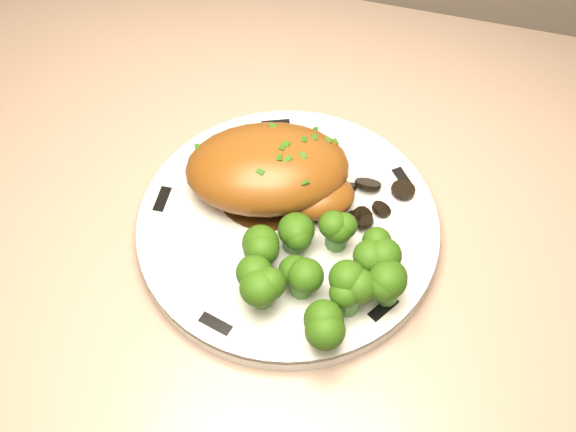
% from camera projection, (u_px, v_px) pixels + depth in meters
% --- Properties ---
extents(counter, '(2.10, 0.69, 1.03)m').
position_uv_depth(counter, '(511.00, 407.00, 1.09)').
color(counter, brown).
rests_on(counter, ground).
extents(plate, '(0.33, 0.33, 0.02)m').
position_uv_depth(plate, '(288.00, 227.00, 0.73)').
color(plate, silver).
rests_on(plate, counter).
extents(rim_accent_0, '(0.03, 0.03, 0.00)m').
position_uv_depth(rim_accent_0, '(403.00, 179.00, 0.75)').
color(rim_accent_0, black).
rests_on(rim_accent_0, plate).
extents(rim_accent_1, '(0.03, 0.02, 0.00)m').
position_uv_depth(rim_accent_1, '(276.00, 124.00, 0.79)').
color(rim_accent_1, black).
rests_on(rim_accent_1, plate).
extents(rim_accent_2, '(0.01, 0.03, 0.00)m').
position_uv_depth(rim_accent_2, '(162.00, 199.00, 0.73)').
color(rim_accent_2, black).
rests_on(rim_accent_2, plate).
extents(rim_accent_3, '(0.03, 0.02, 0.00)m').
position_uv_depth(rim_accent_3, '(216.00, 324.00, 0.65)').
color(rim_accent_3, black).
rests_on(rim_accent_3, plate).
extents(rim_accent_4, '(0.03, 0.03, 0.00)m').
position_uv_depth(rim_accent_4, '(383.00, 308.00, 0.66)').
color(rim_accent_4, black).
rests_on(rim_accent_4, plate).
extents(gravy_pool, '(0.11, 0.11, 0.00)m').
position_uv_depth(gravy_pool, '(268.00, 188.00, 0.74)').
color(gravy_pool, black).
rests_on(gravy_pool, plate).
extents(chicken_breast, '(0.19, 0.16, 0.06)m').
position_uv_depth(chicken_breast, '(273.00, 172.00, 0.71)').
color(chicken_breast, brown).
rests_on(chicken_breast, plate).
extents(mushroom_pile, '(0.10, 0.08, 0.03)m').
position_uv_depth(mushroom_pile, '(349.00, 203.00, 0.72)').
color(mushroom_pile, black).
rests_on(mushroom_pile, plate).
extents(broccoli_florets, '(0.16, 0.13, 0.05)m').
position_uv_depth(broccoli_florets, '(320.00, 268.00, 0.65)').
color(broccoli_florets, '#477F35').
rests_on(broccoli_florets, plate).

